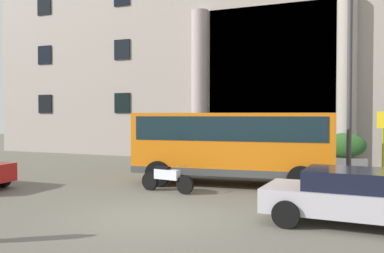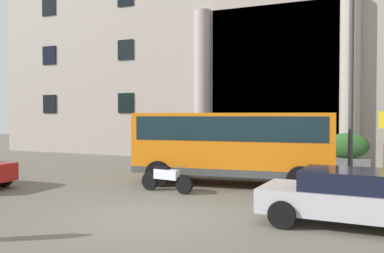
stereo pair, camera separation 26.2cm
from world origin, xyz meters
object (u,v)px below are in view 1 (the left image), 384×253
Objects in this scene: parked_sedan_second at (356,196)px; scooter_by_planter at (166,178)px; orange_minibus at (233,141)px; bus_stop_sign at (383,140)px; lamppost_plaza_centre at (350,64)px; hedge_planter_far_east at (344,153)px.

parked_sedan_second reaches higher than scooter_by_planter.
orange_minibus reaches higher than scooter_by_planter.
scooter_by_planter is (-6.54, -4.16, -1.17)m from bus_stop_sign.
orange_minibus is 6.13m from parked_sedan_second.
bus_stop_sign is at bearing -16.73° from lamppost_plaza_centre.
scooter_by_planter is 8.06m from lamppost_plaza_centre.
lamppost_plaza_centre is at bearing -84.12° from hedge_planter_far_east.
hedge_planter_far_east is (-1.48, 3.44, -0.81)m from bus_stop_sign.
bus_stop_sign is 3.04m from lamppost_plaza_centre.
hedge_planter_far_east is at bearing 96.44° from parked_sedan_second.
parked_sedan_second is at bearing -86.24° from lamppost_plaza_centre.
scooter_by_planter is (-1.57, -2.29, -1.10)m from orange_minibus.
lamppost_plaza_centre is at bearing 48.47° from scooter_by_planter.
lamppost_plaza_centre is at bearing 163.27° from bus_stop_sign.
parked_sedan_second is 0.55× the size of lamppost_plaza_centre.
hedge_planter_far_east is at bearing 50.56° from orange_minibus.
orange_minibus is 3.63× the size of scooter_by_planter.
parked_sedan_second is (-0.73, -6.20, -0.97)m from bus_stop_sign.
parked_sedan_second is 6.17m from scooter_by_planter.
lamppost_plaza_centre is (5.39, 4.51, 3.96)m from scooter_by_planter.
scooter_by_planter is (-5.82, 2.04, -0.21)m from parked_sedan_second.
hedge_planter_far_east reaches higher than scooter_by_planter.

